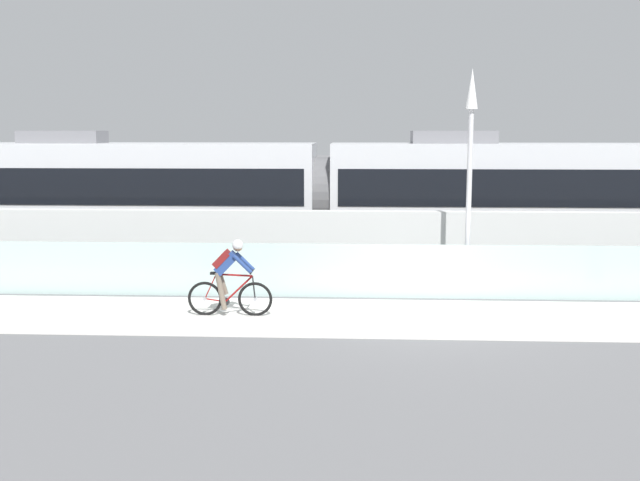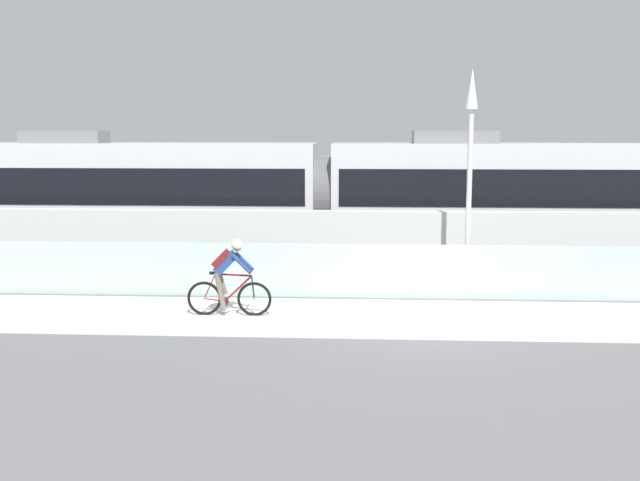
# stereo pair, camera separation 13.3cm
# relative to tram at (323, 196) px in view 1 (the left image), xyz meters

# --- Properties ---
(ground_plane) EXTENTS (200.00, 200.00, 0.00)m
(ground_plane) POSITION_rel_tram_xyz_m (2.35, -6.85, -1.89)
(ground_plane) COLOR slate
(bike_path_deck) EXTENTS (32.00, 3.20, 0.01)m
(bike_path_deck) POSITION_rel_tram_xyz_m (2.35, -6.85, -1.89)
(bike_path_deck) COLOR silver
(bike_path_deck) RESTS_ON ground
(glass_parapet) EXTENTS (32.00, 0.05, 1.25)m
(glass_parapet) POSITION_rel_tram_xyz_m (2.35, -5.00, -1.27)
(glass_parapet) COLOR #ADC6C1
(glass_parapet) RESTS_ON ground
(concrete_barrier_wall) EXTENTS (32.00, 0.36, 1.82)m
(concrete_barrier_wall) POSITION_rel_tram_xyz_m (2.35, -3.20, -0.98)
(concrete_barrier_wall) COLOR silver
(concrete_barrier_wall) RESTS_ON ground
(tram_rail_near) EXTENTS (32.00, 0.08, 0.01)m
(tram_rail_near) POSITION_rel_tram_xyz_m (2.35, -0.72, -1.89)
(tram_rail_near) COLOR #595654
(tram_rail_near) RESTS_ON ground
(tram_rail_far) EXTENTS (32.00, 0.08, 0.01)m
(tram_rail_far) POSITION_rel_tram_xyz_m (2.35, 0.72, -1.89)
(tram_rail_far) COLOR #595654
(tram_rail_far) RESTS_ON ground
(tram) EXTENTS (22.56, 2.54, 3.81)m
(tram) POSITION_rel_tram_xyz_m (0.00, 0.00, 0.00)
(tram) COLOR silver
(tram) RESTS_ON ground
(cyclist_on_bike) EXTENTS (1.77, 0.58, 1.61)m
(cyclist_on_bike) POSITION_rel_tram_xyz_m (-1.62, -6.85, -1.09)
(cyclist_on_bike) COLOR black
(cyclist_on_bike) RESTS_ON ground
(lamp_post_antenna) EXTENTS (0.28, 0.28, 5.20)m
(lamp_post_antenna) POSITION_rel_tram_xyz_m (3.57, -4.70, 1.40)
(lamp_post_antenna) COLOR gray
(lamp_post_antenna) RESTS_ON ground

